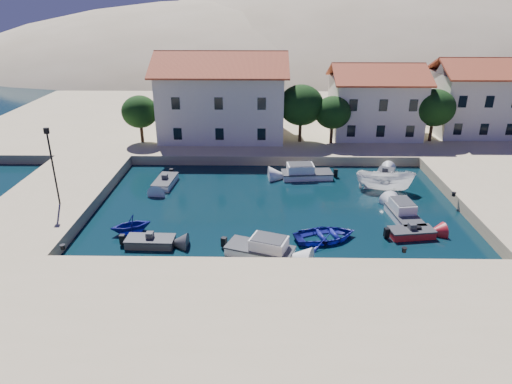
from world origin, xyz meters
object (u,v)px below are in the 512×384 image
at_px(building_left, 222,94).
at_px(building_mid, 375,99).
at_px(cabin_cruiser_east, 405,215).
at_px(rowboat_south, 325,239).
at_px(building_right, 474,95).
at_px(boat_east, 384,190).
at_px(cabin_cruiser_south, 260,249).
at_px(lamppost, 52,159).

height_order(building_left, building_mid, building_left).
relative_size(building_left, cabin_cruiser_east, 3.21).
height_order(building_left, rowboat_south, building_left).
distance_m(building_left, building_right, 30.07).
height_order(rowboat_south, boat_east, boat_east).
xyz_separation_m(building_left, cabin_cruiser_south, (4.63, -26.01, -5.46)).
bearing_deg(building_mid, cabin_cruiser_east, -95.38).
distance_m(cabin_cruiser_east, boat_east, 6.21).
height_order(cabin_cruiser_south, boat_east, cabin_cruiser_south).
bearing_deg(cabin_cruiser_south, lamppost, 179.70).
height_order(rowboat_south, cabin_cruiser_east, cabin_cruiser_east).
bearing_deg(boat_east, rowboat_south, 155.68).
bearing_deg(cabin_cruiser_south, cabin_cruiser_east, 45.61).
distance_m(rowboat_south, boat_east, 11.39).
distance_m(building_left, building_mid, 18.04).
bearing_deg(rowboat_south, building_mid, -34.53).
bearing_deg(building_mid, building_right, 4.76).
xyz_separation_m(building_left, lamppost, (-11.50, -20.00, -1.18)).
xyz_separation_m(lamppost, boat_east, (27.40, 5.57, -4.75)).
xyz_separation_m(building_left, building_mid, (18.00, 1.00, -0.71)).
xyz_separation_m(building_right, rowboat_south, (-20.62, -25.76, -5.47)).
height_order(building_mid, building_right, building_right).
xyz_separation_m(building_mid, cabin_cruiser_south, (-13.37, -27.01, -4.75)).
height_order(cabin_cruiser_south, cabin_cruiser_east, same).
relative_size(building_mid, rowboat_south, 2.28).
height_order(building_right, cabin_cruiser_east, building_right).
bearing_deg(building_left, cabin_cruiser_south, -79.90).
bearing_deg(building_right, boat_east, -130.64).
height_order(lamppost, cabin_cruiser_south, lamppost).
relative_size(cabin_cruiser_south, cabin_cruiser_east, 1.09).
xyz_separation_m(building_mid, lamppost, (-29.50, -21.00, -0.47)).
xyz_separation_m(building_left, building_right, (30.00, 2.00, -0.46)).
distance_m(building_left, cabin_cruiser_east, 26.64).
bearing_deg(rowboat_south, cabin_cruiser_south, 100.07).
bearing_deg(building_mid, boat_east, -97.74).
bearing_deg(cabin_cruiser_east, building_mid, -11.39).
height_order(lamppost, cabin_cruiser_east, lamppost).
relative_size(building_mid, cabin_cruiser_east, 2.29).
relative_size(cabin_cruiser_south, boat_east, 0.96).
bearing_deg(building_mid, rowboat_south, -109.20).
bearing_deg(cabin_cruiser_east, cabin_cruiser_south, 109.46).
relative_size(building_left, cabin_cruiser_south, 2.95).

